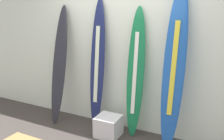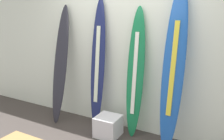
{
  "view_description": "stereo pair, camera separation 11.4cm",
  "coord_description": "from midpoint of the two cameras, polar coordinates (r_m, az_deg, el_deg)",
  "views": [
    {
      "loc": [
        1.63,
        -2.32,
        1.93
      ],
      "look_at": [
        -0.09,
        0.95,
        1.01
      ],
      "focal_mm": 40.65,
      "sensor_mm": 36.0,
      "label": 1
    },
    {
      "loc": [
        1.73,
        -2.27,
        1.93
      ],
      "look_at": [
        -0.09,
        0.95,
        1.01
      ],
      "focal_mm": 40.65,
      "sensor_mm": 36.0,
      "label": 2
    }
  ],
  "objects": [
    {
      "name": "surfboard_emerald",
      "position": [
        3.75,
        6.17,
        -0.81
      ],
      "size": [
        0.27,
        0.28,
        1.95
      ],
      "color": "#177443",
      "rests_on": "ground"
    },
    {
      "name": "display_block_left",
      "position": [
        3.97,
        -0.04,
        -12.5
      ],
      "size": [
        0.36,
        0.36,
        0.31
      ],
      "color": "silver",
      "rests_on": "ground"
    },
    {
      "name": "surfboard_navy",
      "position": [
        4.04,
        -2.39,
        0.97
      ],
      "size": [
        0.25,
        0.28,
        2.08
      ],
      "color": "navy",
      "rests_on": "ground"
    },
    {
      "name": "surfboard_charcoal",
      "position": [
        4.34,
        -10.76,
        1.21
      ],
      "size": [
        0.28,
        0.5,
        1.98
      ],
      "color": "#26252E",
      "rests_on": "ground"
    },
    {
      "name": "surfboard_cobalt",
      "position": [
        3.46,
        14.56,
        0.06
      ],
      "size": [
        0.3,
        0.4,
        2.27
      ],
      "color": "#1F56B2",
      "rests_on": "ground"
    },
    {
      "name": "wall_back",
      "position": [
        4.0,
        4.43,
        6.35
      ],
      "size": [
        7.2,
        0.2,
        2.8
      ],
      "primitive_type": "cube",
      "color": "white",
      "rests_on": "ground"
    }
  ]
}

